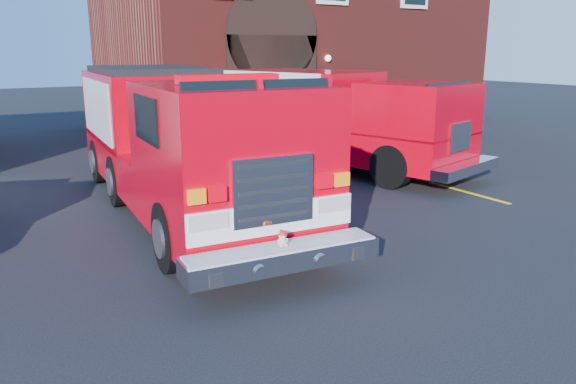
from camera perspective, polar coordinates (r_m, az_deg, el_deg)
ground at (r=10.36m, az=-3.44°, el=-5.57°), size 100.00×100.00×0.00m
parking_stripe_near at (r=15.04m, az=17.17°, el=0.13°), size 0.12×3.00×0.01m
parking_stripe_mid at (r=17.12m, az=9.74°, el=2.24°), size 0.12×3.00×0.01m
parking_stripe_far at (r=19.44m, az=3.99°, el=3.85°), size 0.12×3.00×0.01m
fire_station at (r=26.35m, az=-0.26°, el=15.89°), size 15.20×10.20×8.45m
fire_engine at (r=12.50m, az=-11.00°, el=5.29°), size 3.53×10.31×3.12m
secondary_truck at (r=17.27m, az=4.32°, el=7.75°), size 4.98×9.24×2.87m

